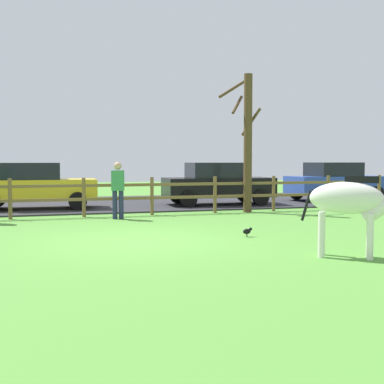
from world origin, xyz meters
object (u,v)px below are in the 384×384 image
bare_tree (247,140)px  visitor_right_of_tree (118,188)px  parked_car_black (217,183)px  parked_car_blue (335,181)px  crow_on_grass (247,231)px  parked_car_yellow (35,185)px  zebra (351,204)px

bare_tree → visitor_right_of_tree: size_ratio=2.77×
bare_tree → parked_car_black: 2.87m
bare_tree → parked_car_blue: bearing=29.6°
bare_tree → parked_car_black: (-0.15, 2.44, -1.51)m
crow_on_grass → parked_car_yellow: bearing=120.1°
parked_car_blue → zebra: bearing=-121.6°
parked_car_blue → visitor_right_of_tree: size_ratio=2.46×
parked_car_yellow → parked_car_blue: same height
zebra → parked_car_yellow: size_ratio=0.41×
parked_car_yellow → bare_tree: bearing=-21.9°
bare_tree → zebra: bare_tree is taller
bare_tree → visitor_right_of_tree: bearing=-169.8°
crow_on_grass → visitor_right_of_tree: visitor_right_of_tree is taller
visitor_right_of_tree → bare_tree: bearing=10.2°
crow_on_grass → parked_car_blue: (7.38, 8.04, 0.72)m
bare_tree → crow_on_grass: 5.95m
bare_tree → parked_car_yellow: size_ratio=1.12×
parked_car_yellow → parked_car_black: (6.49, -0.22, 0.00)m
zebra → parked_car_black: parked_car_black is taller
zebra → visitor_right_of_tree: (-2.94, 7.04, -0.02)m
crow_on_grass → parked_car_blue: parked_car_blue is taller
parked_car_black → visitor_right_of_tree: (-4.20, -3.22, 0.06)m
bare_tree → visitor_right_of_tree: 4.65m
parked_car_black → visitor_right_of_tree: visitor_right_of_tree is taller
parked_car_black → parked_car_blue: bearing=5.6°
parked_car_yellow → parked_car_blue: (11.86, 0.30, 0.00)m
parked_car_black → parked_car_blue: 5.39m
zebra → parked_car_black: size_ratio=0.41×
visitor_right_of_tree → parked_car_black: bearing=37.5°
parked_car_black → visitor_right_of_tree: 5.29m
bare_tree → parked_car_blue: (5.22, 2.96, -1.51)m
bare_tree → parked_car_black: size_ratio=1.12×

